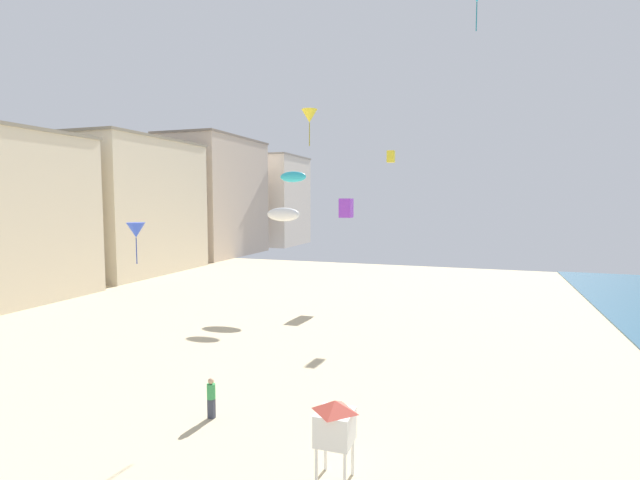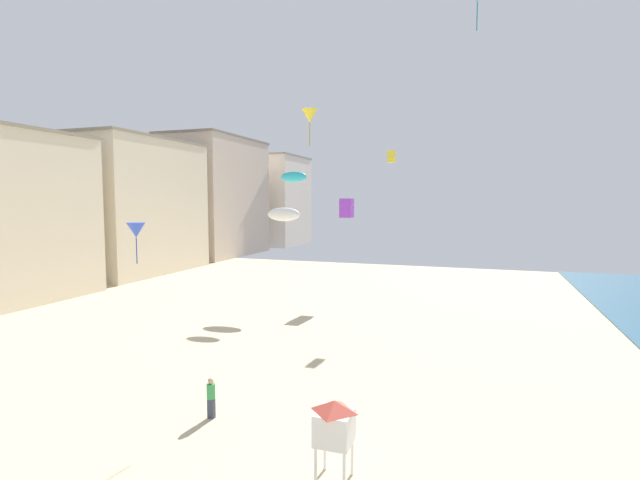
{
  "view_description": "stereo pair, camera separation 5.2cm",
  "coord_description": "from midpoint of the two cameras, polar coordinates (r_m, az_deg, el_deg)",
  "views": [
    {
      "loc": [
        13.36,
        -3.2,
        8.65
      ],
      "look_at": [
        6.32,
        17.45,
        6.84
      ],
      "focal_mm": 26.59,
      "sensor_mm": 36.0,
      "label": 1
    },
    {
      "loc": [
        13.41,
        -3.19,
        8.65
      ],
      "look_at": [
        6.32,
        17.45,
        6.84
      ],
      "focal_mm": 26.59,
      "sensor_mm": 36.0,
      "label": 2
    }
  ],
  "objects": [
    {
      "name": "lifeguard_stand",
      "position": [
        15.61,
        1.7,
        -21.13
      ],
      "size": [
        1.1,
        1.1,
        2.55
      ],
      "rotation": [
        0.0,
        0.0,
        0.31
      ],
      "color": "white",
      "rests_on": "ground"
    },
    {
      "name": "kite_yellow_delta",
      "position": [
        27.41,
        -1.34,
        14.69
      ],
      "size": [
        0.89,
        0.89,
        2.03
      ],
      "color": "yellow"
    },
    {
      "name": "kite_cyan_parafoil",
      "position": [
        40.09,
        -3.29,
        7.6
      ],
      "size": [
        2.31,
        0.64,
        0.9
      ],
      "color": "#2DB7CC"
    },
    {
      "name": "kite_white_parafoil",
      "position": [
        39.19,
        -4.49,
        3.09
      ],
      "size": [
        2.87,
        0.8,
        1.11
      ],
      "color": "white"
    },
    {
      "name": "boardwalk_hotel_far",
      "position": [
        77.47,
        -12.53,
        5.09
      ],
      "size": [
        10.4,
        18.3,
        18.53
      ],
      "color": "#C6B29E",
      "rests_on": "ground"
    },
    {
      "name": "kite_flyer",
      "position": [
        20.28,
        -13.03,
        -17.79
      ],
      "size": [
        0.34,
        0.34,
        1.64
      ],
      "rotation": [
        0.0,
        0.0,
        3.91
      ],
      "color": "#383D4C",
      "rests_on": "ground"
    },
    {
      "name": "kite_yellow_box",
      "position": [
        37.67,
        8.49,
        9.9
      ],
      "size": [
        0.57,
        0.57,
        0.9
      ],
      "color": "yellow"
    },
    {
      "name": "boardwalk_hotel_distant",
      "position": [
        94.87,
        -6.3,
        4.73
      ],
      "size": [
        13.23,
        14.13,
        17.36
      ],
      "color": "silver",
      "rests_on": "ground"
    },
    {
      "name": "boardwalk_hotel_mid",
      "position": [
        61.66,
        -21.98,
        3.8
      ],
      "size": [
        11.13,
        17.23,
        16.0
      ],
      "color": "beige",
      "rests_on": "ground"
    },
    {
      "name": "kite_blue_delta",
      "position": [
        22.31,
        -21.34,
        1.11
      ],
      "size": [
        0.8,
        0.8,
        1.83
      ],
      "color": "blue"
    },
    {
      "name": "kite_purple_box",
      "position": [
        42.01,
        3.13,
        3.86
      ],
      "size": [
        1.07,
        1.07,
        1.69
      ],
      "color": "purple"
    }
  ]
}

